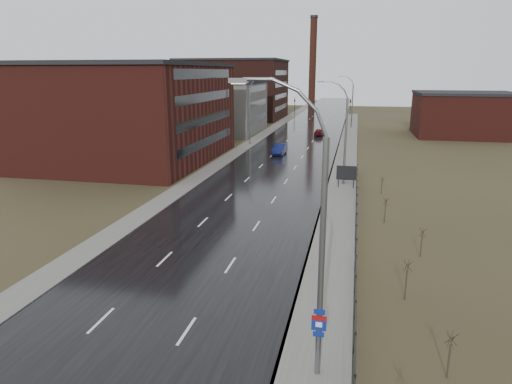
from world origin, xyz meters
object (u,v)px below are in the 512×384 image
at_px(streetlight_main, 314,239).
at_px(billboard, 346,174).
at_px(car_near, 279,150).
at_px(car_far, 319,132).

bearing_deg(streetlight_main, billboard, 88.88).
relative_size(streetlight_main, billboard, 4.68).
relative_size(billboard, car_near, 0.54).
xyz_separation_m(car_near, car_far, (4.21, 22.56, -0.09)).
bearing_deg(streetlight_main, car_far, 94.34).
relative_size(streetlight_main, car_near, 2.52).
xyz_separation_m(billboard, car_near, (-10.45, 19.37, -0.94)).
distance_m(streetlight_main, billboard, 32.29).
bearing_deg(streetlight_main, car_near, 100.83).
relative_size(billboard, car_far, 0.63).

